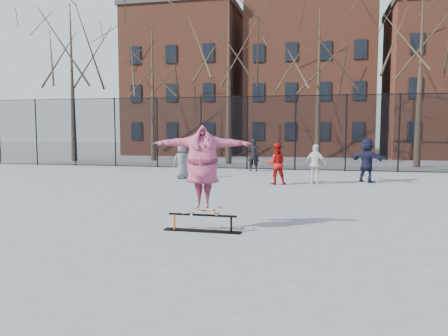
% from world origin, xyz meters
% --- Properties ---
extents(ground, '(100.00, 100.00, 0.00)m').
position_xyz_m(ground, '(0.00, 0.00, 0.00)').
color(ground, slate).
extents(skate_rail, '(1.74, 0.27, 0.38)m').
position_xyz_m(skate_rail, '(0.01, -1.45, 0.15)').
color(skate_rail, black).
rests_on(skate_rail, ground).
extents(skateboard, '(0.76, 0.18, 0.09)m').
position_xyz_m(skateboard, '(0.03, -1.45, 0.43)').
color(skateboard, '#A76F43').
rests_on(skateboard, skate_rail).
extents(skater, '(2.28, 1.00, 1.80)m').
position_xyz_m(skater, '(0.03, -1.45, 1.37)').
color(skater, '#48337F').
rests_on(skater, skateboard).
extents(bystander_grey, '(0.91, 0.82, 1.56)m').
position_xyz_m(bystander_grey, '(-3.50, 7.97, 0.78)').
color(bystander_grey, '#5D5D62').
rests_on(bystander_grey, ground).
extents(bystander_black, '(0.62, 0.41, 1.67)m').
position_xyz_m(bystander_black, '(-0.90, 12.00, 0.84)').
color(bystander_black, black).
rests_on(bystander_black, ground).
extents(bystander_red, '(0.92, 0.79, 1.65)m').
position_xyz_m(bystander_red, '(0.80, 6.88, 0.83)').
color(bystander_red, '#AE120F').
rests_on(bystander_red, ground).
extents(bystander_white, '(1.02, 0.79, 1.61)m').
position_xyz_m(bystander_white, '(2.34, 7.31, 0.81)').
color(bystander_white, silver).
rests_on(bystander_white, ground).
extents(bystander_navy, '(1.68, 1.48, 1.84)m').
position_xyz_m(bystander_navy, '(4.41, 8.37, 0.92)').
color(bystander_navy, black).
rests_on(bystander_navy, ground).
extents(fence, '(34.03, 0.07, 4.00)m').
position_xyz_m(fence, '(-0.01, 13.00, 2.05)').
color(fence, black).
rests_on(fence, ground).
extents(tree_row, '(33.66, 7.46, 10.67)m').
position_xyz_m(tree_row, '(-0.25, 17.15, 7.36)').
color(tree_row, black).
rests_on(tree_row, ground).
extents(rowhouses, '(29.00, 7.00, 13.00)m').
position_xyz_m(rowhouses, '(0.72, 26.00, 6.06)').
color(rowhouses, brown).
rests_on(rowhouses, ground).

